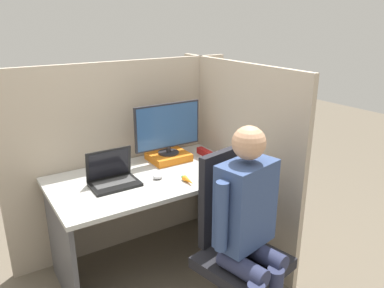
# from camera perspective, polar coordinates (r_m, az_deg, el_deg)

# --- Properties ---
(cubicle_panel_back) EXTENTS (1.88, 0.04, 1.52)m
(cubicle_panel_back) POSITION_cam_1_polar(r_m,az_deg,el_deg) (3.04, -10.04, -1.95)
(cubicle_panel_back) COLOR tan
(cubicle_panel_back) RESTS_ON ground
(cubicle_panel_right) EXTENTS (0.04, 1.44, 1.52)m
(cubicle_panel_right) POSITION_cam_1_polar(r_m,az_deg,el_deg) (2.99, 6.46, -2.19)
(cubicle_panel_right) COLOR tan
(cubicle_panel_right) RESTS_ON ground
(desk) EXTENTS (1.38, 0.78, 0.75)m
(desk) POSITION_cam_1_polar(r_m,az_deg,el_deg) (2.78, -6.42, -8.41)
(desk) COLOR #B7B7B2
(desk) RESTS_ON ground
(paper_box) EXTENTS (0.30, 0.26, 0.06)m
(paper_box) POSITION_cam_1_polar(r_m,az_deg,el_deg) (2.96, -3.58, -1.92)
(paper_box) COLOR orange
(paper_box) RESTS_ON desk
(monitor) EXTENTS (0.55, 0.16, 0.40)m
(monitor) POSITION_cam_1_polar(r_m,az_deg,el_deg) (2.88, -3.71, 2.52)
(monitor) COLOR #232328
(monitor) RESTS_ON paper_box
(laptop) EXTENTS (0.32, 0.22, 0.24)m
(laptop) POSITION_cam_1_polar(r_m,az_deg,el_deg) (2.58, -11.94, -5.05)
(laptop) COLOR black
(laptop) RESTS_ON desk
(mouse) EXTENTS (0.07, 0.06, 0.04)m
(mouse) POSITION_cam_1_polar(r_m,az_deg,el_deg) (2.63, -5.26, -4.96)
(mouse) COLOR silver
(mouse) RESTS_ON desk
(stapler) EXTENTS (0.05, 0.16, 0.05)m
(stapler) POSITION_cam_1_polar(r_m,az_deg,el_deg) (3.05, 1.93, -1.30)
(stapler) COLOR #A31919
(stapler) RESTS_ON desk
(carrot_toy) EXTENTS (0.04, 0.14, 0.04)m
(carrot_toy) POSITION_cam_1_polar(r_m,az_deg,el_deg) (2.55, -0.54, -5.61)
(carrot_toy) COLOR orange
(carrot_toy) RESTS_ON desk
(office_chair) EXTENTS (0.55, 0.60, 1.06)m
(office_chair) POSITION_cam_1_polar(r_m,az_deg,el_deg) (2.39, 6.56, -14.01)
(office_chair) COLOR black
(office_chair) RESTS_ON ground
(person) EXTENTS (0.47, 0.45, 1.28)m
(person) POSITION_cam_1_polar(r_m,az_deg,el_deg) (2.16, 8.75, -11.50)
(person) COLOR #282D4C
(person) RESTS_ON ground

